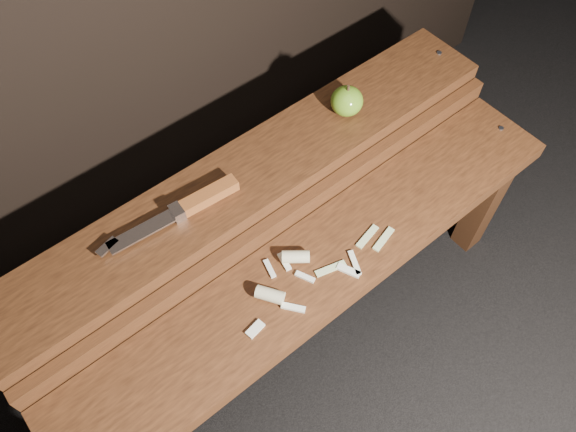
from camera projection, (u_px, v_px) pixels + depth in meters
ground at (302, 323)px, 1.50m from camera, size 60.00×60.00×0.00m
bench_front_tier at (324, 279)px, 1.18m from camera, size 1.20×0.20×0.42m
bench_rear_tier at (258, 194)px, 1.23m from camera, size 1.20×0.21×0.50m
apple at (347, 101)px, 1.22m from camera, size 0.07×0.07×0.08m
knife at (192, 204)px, 1.09m from camera, size 0.30×0.06×0.03m
apple_scraps at (296, 274)px, 1.10m from camera, size 0.38×0.15×0.03m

